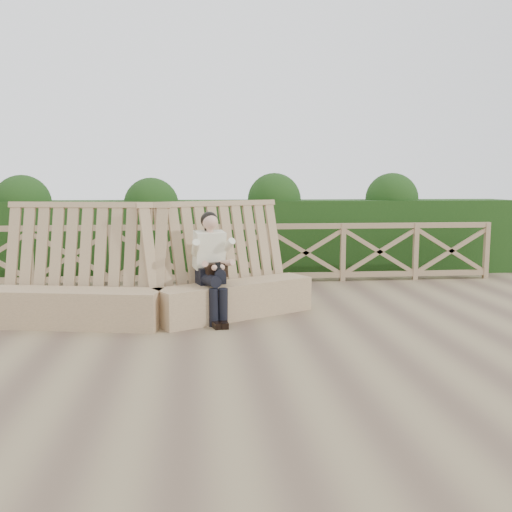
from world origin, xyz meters
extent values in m
plane|color=brown|center=(0.00, 0.00, 0.00)|extent=(60.00, 60.00, 0.00)
cube|color=#8B704F|center=(-2.22, 0.48, 0.24)|extent=(2.36, 0.95, 0.49)
cube|color=#8B704F|center=(-2.17, 0.75, 0.82)|extent=(2.35, 0.91, 1.60)
cube|color=#8B704F|center=(-0.09, 0.80, 0.24)|extent=(2.26, 1.55, 0.49)
cube|color=#8B704F|center=(-0.22, 1.04, 0.82)|extent=(2.24, 1.51, 1.60)
cube|color=black|center=(-0.43, 0.73, 0.60)|extent=(0.43, 0.36, 0.22)
cube|color=beige|center=(-0.44, 0.78, 0.94)|extent=(0.47, 0.39, 0.53)
sphere|color=tan|center=(-0.43, 0.73, 1.33)|extent=(0.27, 0.27, 0.21)
sphere|color=black|center=(-0.44, 0.76, 1.35)|extent=(0.29, 0.29, 0.23)
cylinder|color=black|center=(-0.46, 0.50, 0.58)|extent=(0.28, 0.49, 0.15)
cylinder|color=black|center=(-0.31, 0.56, 0.65)|extent=(0.28, 0.50, 0.17)
cylinder|color=black|center=(-0.40, 0.28, 0.24)|extent=(0.15, 0.15, 0.49)
cylinder|color=black|center=(-0.28, 0.30, 0.24)|extent=(0.15, 0.15, 0.49)
cube|color=black|center=(-0.38, 0.19, 0.04)|extent=(0.16, 0.26, 0.08)
cube|color=black|center=(-0.27, 0.20, 0.04)|extent=(0.16, 0.26, 0.08)
cube|color=black|center=(-0.36, 0.56, 0.70)|extent=(0.31, 0.23, 0.19)
cube|color=black|center=(-0.33, 0.40, 0.76)|extent=(0.09, 0.11, 0.12)
cube|color=#83674C|center=(0.00, 3.50, 1.05)|extent=(10.10, 0.07, 0.10)
cube|color=#83674C|center=(0.00, 3.50, 0.12)|extent=(10.10, 0.07, 0.10)
cube|color=black|center=(0.00, 4.70, 0.75)|extent=(12.00, 1.20, 1.50)
camera|label=1|loc=(-0.63, -6.97, 1.85)|focal=40.00mm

